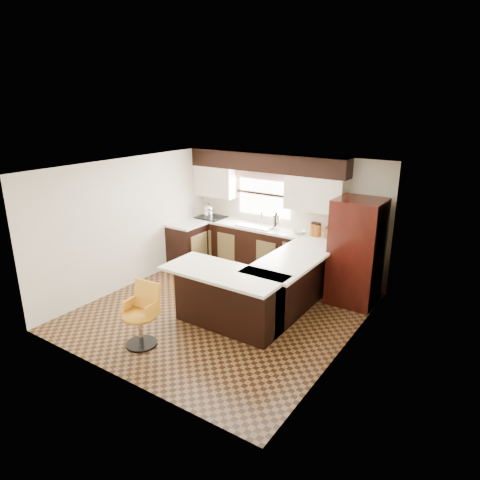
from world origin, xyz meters
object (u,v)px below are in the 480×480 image
Objects in this scene: peninsula_long at (288,285)px; refrigerator at (356,252)px; peninsula_return at (228,299)px; bar_chair at (139,316)px.

peninsula_long is 1.07× the size of refrigerator.
peninsula_return is 1.80× the size of bar_chair.
refrigerator reaches higher than peninsula_return.
peninsula_return is 0.90× the size of refrigerator.
bar_chair is at bearing -122.25° from peninsula_return.
peninsula_return is at bearing -124.46° from refrigerator.
bar_chair is at bearing -120.48° from peninsula_long.
peninsula_return is at bearing 52.65° from bar_chair.
peninsula_long is at bearing -130.03° from refrigerator.
bar_chair reaches higher than peninsula_return.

